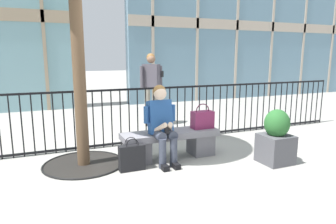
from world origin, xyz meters
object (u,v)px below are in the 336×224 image
planter (276,138)px  shopping_bag (132,157)px  seated_person_with_phone (162,122)px  bystander_at_railing (151,84)px  stone_bench (170,142)px  handbag_on_bench (202,119)px

planter → shopping_bag: bearing=165.4°
seated_person_with_phone → bystander_at_railing: 2.63m
shopping_bag → seated_person_with_phone: bearing=16.0°
stone_bench → bystander_at_railing: bystander_at_railing is taller
handbag_on_bench → bystander_at_railing: bystander_at_railing is taller
bystander_at_railing → seated_person_with_phone: bearing=-106.1°
seated_person_with_phone → stone_bench: bearing=32.9°
handbag_on_bench → shopping_bag: bearing=-168.3°
handbag_on_bench → shopping_bag: handbag_on_bench is taller
handbag_on_bench → bystander_at_railing: size_ratio=0.25×
shopping_bag → planter: bearing=-14.6°
bystander_at_railing → planter: bearing=-74.4°
stone_bench → handbag_on_bench: handbag_on_bench is taller
shopping_bag → bystander_at_railing: bystander_at_railing is taller
seated_person_with_phone → shopping_bag: seated_person_with_phone is taller
stone_bench → planter: planter is taller
shopping_bag → handbag_on_bench: bearing=11.7°
handbag_on_bench → stone_bench: bearing=179.0°
seated_person_with_phone → handbag_on_bench: seated_person_with_phone is taller
seated_person_with_phone → bystander_at_railing: (0.72, 2.50, 0.35)m
seated_person_with_phone → bystander_at_railing: bearing=73.9°
stone_bench → seated_person_with_phone: (-0.20, -0.13, 0.38)m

